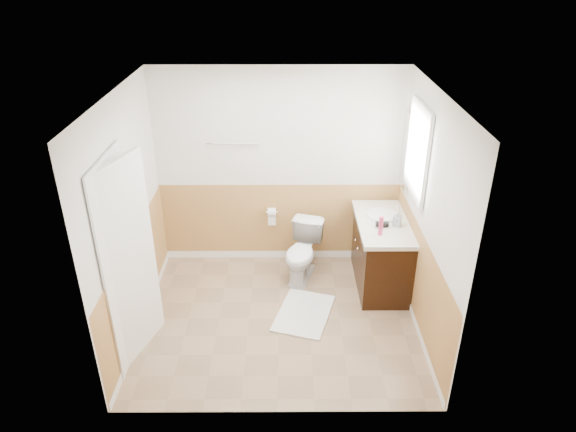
{
  "coord_description": "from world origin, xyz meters",
  "views": [
    {
      "loc": [
        0.08,
        -4.56,
        3.65
      ],
      "look_at": [
        0.1,
        0.25,
        1.15
      ],
      "focal_mm": 32.24,
      "sensor_mm": 36.0,
      "label": 1
    }
  ],
  "objects_px": {
    "toilet": "(302,252)",
    "bath_mat": "(304,313)",
    "vanity_cabinet": "(381,255)",
    "lotion_bottle": "(381,226)",
    "soap_dispenser": "(397,219)"
  },
  "relations": [
    {
      "from": "vanity_cabinet",
      "to": "soap_dispenser",
      "type": "relative_size",
      "value": 5.96
    },
    {
      "from": "toilet",
      "to": "soap_dispenser",
      "type": "xyz_separation_m",
      "value": [
        1.06,
        -0.24,
        0.59
      ]
    },
    {
      "from": "vanity_cabinet",
      "to": "lotion_bottle",
      "type": "height_order",
      "value": "lotion_bottle"
    },
    {
      "from": "vanity_cabinet",
      "to": "soap_dispenser",
      "type": "height_order",
      "value": "soap_dispenser"
    },
    {
      "from": "lotion_bottle",
      "to": "soap_dispenser",
      "type": "xyz_separation_m",
      "value": [
        0.22,
        0.2,
        -0.02
      ]
    },
    {
      "from": "toilet",
      "to": "bath_mat",
      "type": "xyz_separation_m",
      "value": [
        0.0,
        -0.75,
        -0.34
      ]
    },
    {
      "from": "lotion_bottle",
      "to": "soap_dispenser",
      "type": "bearing_deg",
      "value": 42.93
    },
    {
      "from": "lotion_bottle",
      "to": "vanity_cabinet",
      "type": "bearing_deg",
      "value": 71.89
    },
    {
      "from": "toilet",
      "to": "vanity_cabinet",
      "type": "xyz_separation_m",
      "value": [
        0.94,
        -0.14,
        0.05
      ]
    },
    {
      "from": "bath_mat",
      "to": "vanity_cabinet",
      "type": "distance_m",
      "value": 1.18
    },
    {
      "from": "toilet",
      "to": "bath_mat",
      "type": "relative_size",
      "value": 0.87
    },
    {
      "from": "toilet",
      "to": "lotion_bottle",
      "type": "bearing_deg",
      "value": -11.48
    },
    {
      "from": "toilet",
      "to": "bath_mat",
      "type": "distance_m",
      "value": 0.82
    },
    {
      "from": "bath_mat",
      "to": "vanity_cabinet",
      "type": "relative_size",
      "value": 0.73
    },
    {
      "from": "bath_mat",
      "to": "soap_dispenser",
      "type": "distance_m",
      "value": 1.5
    }
  ]
}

